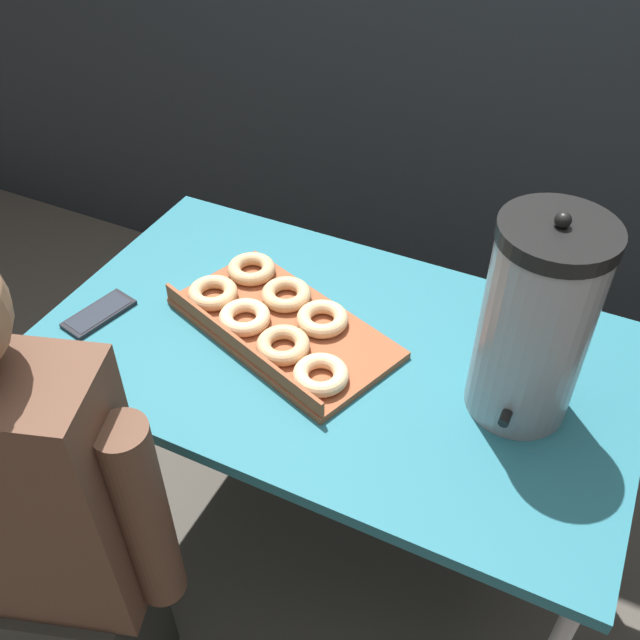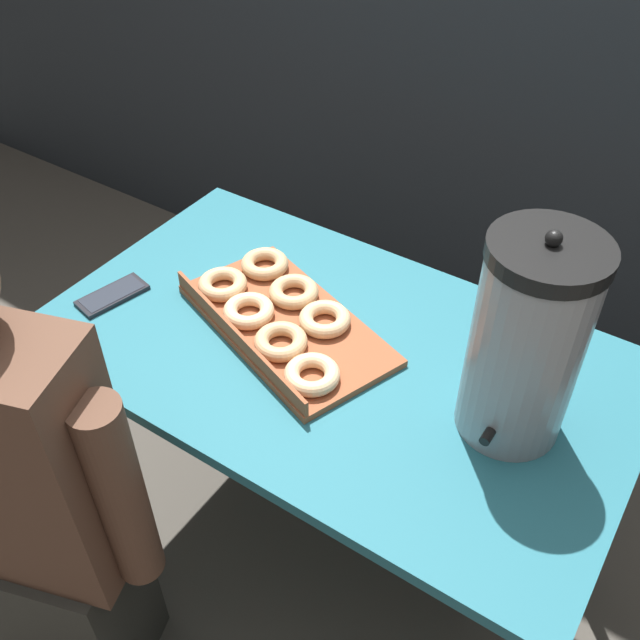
# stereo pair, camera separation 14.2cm
# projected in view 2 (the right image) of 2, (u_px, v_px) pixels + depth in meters

# --- Properties ---
(ground_plane) EXTENTS (12.00, 12.00, 0.00)m
(ground_plane) POSITION_uv_depth(u_px,v_px,m) (331.00, 546.00, 1.95)
(ground_plane) COLOR #4C473F
(folding_table) EXTENTS (1.20, 0.70, 0.75)m
(folding_table) POSITION_uv_depth(u_px,v_px,m) (334.00, 368.00, 1.49)
(folding_table) COLOR #236675
(folding_table) RESTS_ON ground
(donut_box) EXTENTS (0.54, 0.40, 0.05)m
(donut_box) POSITION_uv_depth(u_px,v_px,m) (280.00, 316.00, 1.49)
(donut_box) COLOR brown
(donut_box) RESTS_ON folding_table
(coffee_urn) EXTENTS (0.19, 0.22, 0.42)m
(coffee_urn) POSITION_uv_depth(u_px,v_px,m) (526.00, 342.00, 1.17)
(coffee_urn) COLOR #939399
(coffee_urn) RESTS_ON folding_table
(cell_phone) EXTENTS (0.10, 0.16, 0.01)m
(cell_phone) POSITION_uv_depth(u_px,v_px,m) (112.00, 295.00, 1.57)
(cell_phone) COLOR black
(cell_phone) RESTS_ON folding_table
(person_seated) EXTENTS (0.52, 0.31, 1.24)m
(person_seated) POSITION_uv_depth(u_px,v_px,m) (23.00, 502.00, 1.36)
(person_seated) COLOR #33332D
(person_seated) RESTS_ON ground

